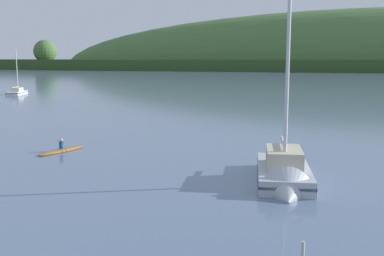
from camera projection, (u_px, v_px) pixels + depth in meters
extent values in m
ellipsoid|color=#476B38|center=(383.00, 71.00, 234.33)|extent=(381.10, 94.31, 63.87)
sphere|color=#476B38|center=(45.00, 51.00, 264.81)|extent=(13.26, 13.26, 13.26)
cube|color=white|center=(17.00, 94.00, 80.21)|extent=(4.31, 6.00, 0.94)
cone|color=white|center=(22.00, 93.00, 82.98)|extent=(2.45, 2.14, 2.05)
cube|color=navy|center=(17.00, 93.00, 80.17)|extent=(4.33, 6.01, 0.11)
cube|color=#BCB299|center=(17.00, 89.00, 80.23)|extent=(2.39, 2.91, 0.63)
cylinder|color=silver|center=(17.00, 70.00, 80.26)|extent=(0.15, 0.15, 7.56)
cylinder|color=silver|center=(15.00, 87.00, 79.25)|extent=(1.36, 2.73, 0.12)
cube|color=#ADB2BC|center=(283.00, 179.00, 23.61)|extent=(4.14, 6.86, 1.37)
cone|color=#ADB2BC|center=(287.00, 197.00, 20.47)|extent=(2.81, 2.18, 2.49)
cube|color=navy|center=(283.00, 172.00, 23.56)|extent=(4.16, 6.87, 0.15)
cube|color=#BCB299|center=(284.00, 158.00, 23.28)|extent=(2.44, 3.24, 0.93)
cylinder|color=silver|center=(287.00, 74.00, 22.00)|extent=(0.18, 0.18, 9.52)
cylinder|color=silver|center=(283.00, 142.00, 24.20)|extent=(1.00, 3.29, 0.15)
ellipsoid|color=brown|center=(62.00, 151.00, 30.84)|extent=(1.50, 4.00, 0.30)
cylinder|color=navy|center=(62.00, 146.00, 30.79)|extent=(0.37, 0.37, 0.55)
sphere|color=tan|center=(61.00, 140.00, 30.73)|extent=(0.22, 0.22, 0.22)
cylinder|color=olive|center=(64.00, 148.00, 30.52)|extent=(1.23, 0.27, 0.89)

